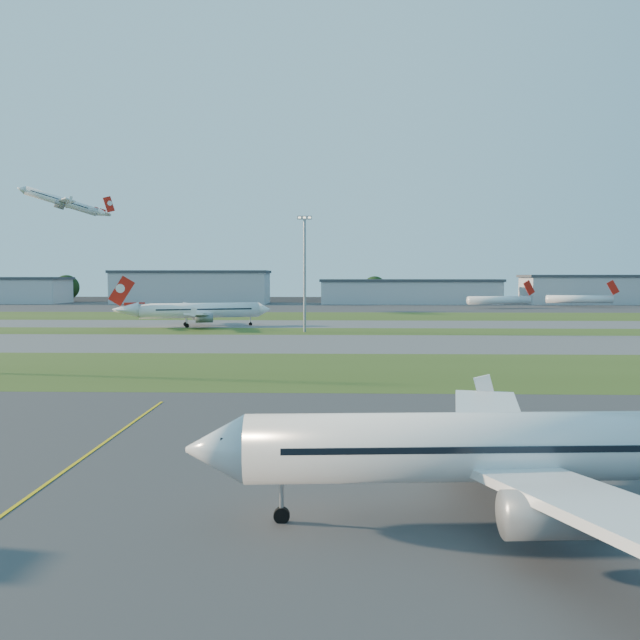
{
  "coord_description": "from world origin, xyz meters",
  "views": [
    {
      "loc": [
        22.4,
        -30.44,
        12.44
      ],
      "look_at": [
        20.16,
        47.35,
        7.0
      ],
      "focal_mm": 35.0,
      "sensor_mm": 36.0,
      "label": 1
    }
  ],
  "objects_px": {
    "airliner_taxiing": "(199,311)",
    "light_mast_centre": "(305,266)",
    "mini_jet_near": "(499,300)",
    "mini_jet_far": "(580,299)",
    "airliner_parked": "(522,448)"
  },
  "relations": [
    {
      "from": "airliner_taxiing",
      "to": "light_mast_centre",
      "type": "distance_m",
      "value": 32.57
    },
    {
      "from": "airliner_taxiing",
      "to": "mini_jet_near",
      "type": "relative_size",
      "value": 1.25
    },
    {
      "from": "mini_jet_far",
      "to": "light_mast_centre",
      "type": "distance_m",
      "value": 159.29
    },
    {
      "from": "mini_jet_near",
      "to": "mini_jet_far",
      "type": "xyz_separation_m",
      "value": [
        35.56,
        11.81,
        0.0
      ]
    },
    {
      "from": "airliner_taxiing",
      "to": "mini_jet_near",
      "type": "bearing_deg",
      "value": -154.14
    },
    {
      "from": "light_mast_centre",
      "to": "mini_jet_near",
      "type": "bearing_deg",
      "value": 56.51
    },
    {
      "from": "airliner_taxiing",
      "to": "mini_jet_far",
      "type": "relative_size",
      "value": 1.22
    },
    {
      "from": "airliner_parked",
      "to": "mini_jet_near",
      "type": "bearing_deg",
      "value": 72.32
    },
    {
      "from": "mini_jet_far",
      "to": "light_mast_centre",
      "type": "height_order",
      "value": "light_mast_centre"
    },
    {
      "from": "airliner_parked",
      "to": "mini_jet_far",
      "type": "relative_size",
      "value": 1.19
    },
    {
      "from": "airliner_taxiing",
      "to": "airliner_parked",
      "type": "bearing_deg",
      "value": 92.36
    },
    {
      "from": "airliner_parked",
      "to": "airliner_taxiing",
      "type": "relative_size",
      "value": 0.97
    },
    {
      "from": "airliner_parked",
      "to": "airliner_taxiing",
      "type": "height_order",
      "value": "airliner_taxiing"
    },
    {
      "from": "airliner_taxiing",
      "to": "light_mast_centre",
      "type": "height_order",
      "value": "light_mast_centre"
    },
    {
      "from": "light_mast_centre",
      "to": "airliner_parked",
      "type": "bearing_deg",
      "value": -81.1
    }
  ]
}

